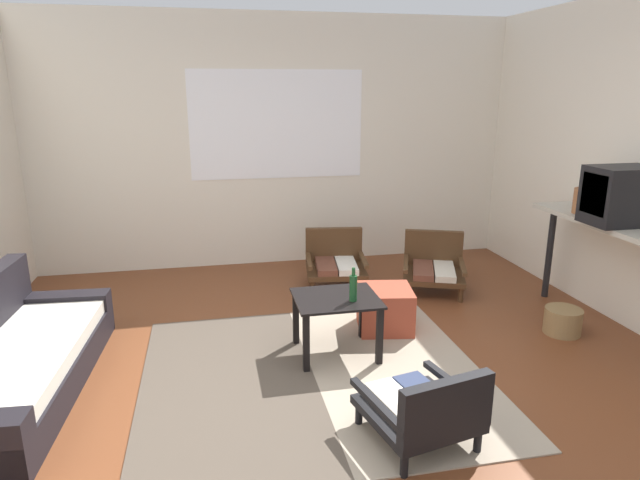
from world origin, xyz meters
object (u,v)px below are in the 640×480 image
armchair_corner (433,265)px  ottoman_orange (385,309)px  couch (9,363)px  console_shelf (609,236)px  coffee_table (336,309)px  crt_television (622,196)px  wicker_basket (563,321)px  glass_bottle (353,287)px  clay_vase (588,199)px  armchair_striped_foreground (424,408)px  armchair_by_window (335,260)px

armchair_corner → ottoman_orange: armchair_corner is taller
couch → console_shelf: (4.44, 0.11, 0.59)m
couch → coffee_table: size_ratio=3.20×
couch → crt_television: 4.54m
wicker_basket → ottoman_orange: bearing=165.4°
crt_television → glass_bottle: crt_television is taller
crt_television → glass_bottle: size_ratio=2.02×
console_shelf → clay_vase: bearing=90.0°
clay_vase → coffee_table: bearing=-172.2°
armchair_striped_foreground → coffee_table: bearing=100.9°
armchair_corner → console_shelf: bearing=-49.9°
crt_television → couch: bearing=-179.5°
coffee_table → console_shelf: bearing=0.2°
clay_vase → glass_bottle: bearing=-169.5°
armchair_corner → clay_vase: bearing=-41.4°
armchair_striped_foreground → ottoman_orange: armchair_striped_foreground is taller
clay_vase → wicker_basket: clay_vase is taller
armchair_striped_foreground → crt_television: crt_television is taller
armchair_by_window → armchair_corner: (0.92, -0.33, -0.00)m
armchair_striped_foreground → armchair_corner: 2.55m
clay_vase → glass_bottle: (-2.14, -0.40, -0.48)m
coffee_table → wicker_basket: bearing=-0.7°
armchair_corner → ottoman_orange: size_ratio=1.80×
clay_vase → glass_bottle: size_ratio=1.30×
armchair_by_window → armchair_striped_foreground: armchair_by_window is taller
ottoman_orange → armchair_corner: bearing=46.9°
couch → ottoman_orange: size_ratio=4.62×
couch → armchair_striped_foreground: 2.65m
coffee_table → armchair_corner: 1.72m
coffee_table → wicker_basket: (1.89, -0.02, -0.26)m
console_shelf → glass_bottle: 2.15m
armchair_striped_foreground → wicker_basket: size_ratio=2.33×
couch → crt_television: size_ratio=3.89×
coffee_table → ottoman_orange: coffee_table is taller
clay_vase → glass_bottle: 2.23m
clay_vase → armchair_corner: bearing=138.6°
couch → console_shelf: bearing=1.4°
console_shelf → crt_television: (-0.00, -0.07, 0.34)m
glass_bottle → wicker_basket: bearing=2.1°
armchair_corner → crt_television: crt_television is taller
coffee_table → couch: bearing=-177.4°
armchair_corner → wicker_basket: 1.35m
armchair_striped_foreground → clay_vase: bearing=36.1°
ottoman_orange → clay_vase: size_ratio=1.31×
coffee_table → armchair_striped_foreground: (0.22, -1.16, -0.13)m
couch → crt_television: crt_television is taller
coffee_table → crt_television: bearing=-1.6°
armchair_corner → clay_vase: clay_vase is taller
glass_bottle → console_shelf: bearing=2.7°
console_shelf → crt_television: crt_television is taller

